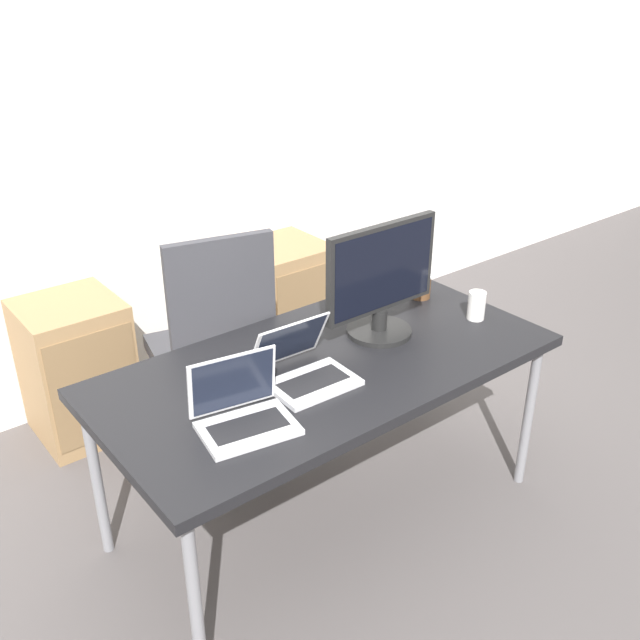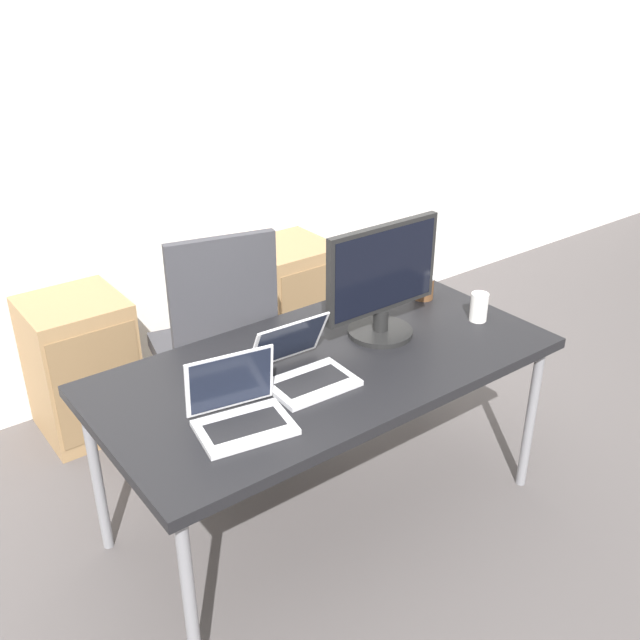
{
  "view_description": "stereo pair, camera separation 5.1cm",
  "coord_description": "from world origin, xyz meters",
  "px_view_note": "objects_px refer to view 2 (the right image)",
  "views": [
    {
      "loc": [
        -1.41,
        -1.75,
        2.01
      ],
      "look_at": [
        0.0,
        0.04,
        0.86
      ],
      "focal_mm": 40.0,
      "sensor_mm": 36.0,
      "label": 1
    },
    {
      "loc": [
        -1.37,
        -1.78,
        2.01
      ],
      "look_at": [
        0.0,
        0.04,
        0.86
      ],
      "focal_mm": 40.0,
      "sensor_mm": 36.0,
      "label": 2
    }
  ],
  "objects_px": {
    "coffee_cup_white": "(479,307)",
    "coffee_cup_brown": "(424,287)",
    "cabinet_right": "(290,301)",
    "laptop_right": "(240,411)",
    "cabinet_left": "(82,366)",
    "monitor": "(382,283)",
    "office_chair": "(217,366)",
    "laptop_left": "(304,369)"
  },
  "relations": [
    {
      "from": "coffee_cup_white",
      "to": "coffee_cup_brown",
      "type": "bearing_deg",
      "value": 95.41
    },
    {
      "from": "cabinet_right",
      "to": "coffee_cup_brown",
      "type": "height_order",
      "value": "coffee_cup_brown"
    },
    {
      "from": "laptop_right",
      "to": "cabinet_left",
      "type": "bearing_deg",
      "value": 93.37
    },
    {
      "from": "monitor",
      "to": "cabinet_right",
      "type": "bearing_deg",
      "value": 72.81
    },
    {
      "from": "cabinet_left",
      "to": "cabinet_right",
      "type": "height_order",
      "value": "same"
    },
    {
      "from": "office_chair",
      "to": "coffee_cup_white",
      "type": "distance_m",
      "value": 1.17
    },
    {
      "from": "coffee_cup_brown",
      "to": "office_chair",
      "type": "bearing_deg",
      "value": 145.88
    },
    {
      "from": "cabinet_left",
      "to": "laptop_left",
      "type": "distance_m",
      "value": 1.35
    },
    {
      "from": "monitor",
      "to": "office_chair",
      "type": "bearing_deg",
      "value": 120.59
    },
    {
      "from": "monitor",
      "to": "coffee_cup_brown",
      "type": "bearing_deg",
      "value": 20.65
    },
    {
      "from": "laptop_left",
      "to": "office_chair",
      "type": "bearing_deg",
      "value": 85.77
    },
    {
      "from": "office_chair",
      "to": "coffee_cup_brown",
      "type": "relative_size",
      "value": 10.36
    },
    {
      "from": "cabinet_right",
      "to": "office_chair",
      "type": "bearing_deg",
      "value": -146.65
    },
    {
      "from": "office_chair",
      "to": "coffee_cup_brown",
      "type": "distance_m",
      "value": 0.98
    },
    {
      "from": "laptop_right",
      "to": "coffee_cup_brown",
      "type": "distance_m",
      "value": 1.17
    },
    {
      "from": "laptop_left",
      "to": "laptop_right",
      "type": "bearing_deg",
      "value": -163.01
    },
    {
      "from": "office_chair",
      "to": "monitor",
      "type": "height_order",
      "value": "monitor"
    },
    {
      "from": "cabinet_left",
      "to": "laptop_right",
      "type": "distance_m",
      "value": 1.39
    },
    {
      "from": "laptop_right",
      "to": "coffee_cup_white",
      "type": "xyz_separation_m",
      "value": [
        1.15,
        0.05,
        0.01
      ]
    },
    {
      "from": "office_chair",
      "to": "cabinet_right",
      "type": "bearing_deg",
      "value": 33.35
    },
    {
      "from": "coffee_cup_white",
      "to": "cabinet_right",
      "type": "bearing_deg",
      "value": 92.06
    },
    {
      "from": "office_chair",
      "to": "cabinet_left",
      "type": "distance_m",
      "value": 0.66
    },
    {
      "from": "cabinet_right",
      "to": "laptop_right",
      "type": "relative_size",
      "value": 2.06
    },
    {
      "from": "laptop_right",
      "to": "coffee_cup_brown",
      "type": "relative_size",
      "value": 3.13
    },
    {
      "from": "laptop_left",
      "to": "monitor",
      "type": "relative_size",
      "value": 0.59
    },
    {
      "from": "monitor",
      "to": "coffee_cup_white",
      "type": "height_order",
      "value": "monitor"
    },
    {
      "from": "office_chair",
      "to": "laptop_left",
      "type": "height_order",
      "value": "office_chair"
    },
    {
      "from": "cabinet_right",
      "to": "laptop_right",
      "type": "bearing_deg",
      "value": -129.8
    },
    {
      "from": "cabinet_right",
      "to": "coffee_cup_brown",
      "type": "bearing_deg",
      "value": -88.92
    },
    {
      "from": "coffee_cup_white",
      "to": "cabinet_left",
      "type": "bearing_deg",
      "value": 133.82
    },
    {
      "from": "cabinet_left",
      "to": "monitor",
      "type": "relative_size",
      "value": 1.3
    },
    {
      "from": "office_chair",
      "to": "cabinet_right",
      "type": "relative_size",
      "value": 1.61
    },
    {
      "from": "cabinet_left",
      "to": "monitor",
      "type": "bearing_deg",
      "value": -53.67
    },
    {
      "from": "coffee_cup_white",
      "to": "laptop_left",
      "type": "bearing_deg",
      "value": 176.49
    },
    {
      "from": "coffee_cup_white",
      "to": "coffee_cup_brown",
      "type": "height_order",
      "value": "coffee_cup_white"
    },
    {
      "from": "cabinet_right",
      "to": "coffee_cup_brown",
      "type": "xyz_separation_m",
      "value": [
        0.02,
        -0.99,
        0.43
      ]
    },
    {
      "from": "laptop_left",
      "to": "laptop_right",
      "type": "relative_size",
      "value": 0.94
    },
    {
      "from": "laptop_left",
      "to": "monitor",
      "type": "bearing_deg",
      "value": 12.47
    },
    {
      "from": "cabinet_right",
      "to": "laptop_left",
      "type": "bearing_deg",
      "value": -122.7
    },
    {
      "from": "cabinet_right",
      "to": "laptop_left",
      "type": "distance_m",
      "value": 1.52
    },
    {
      "from": "monitor",
      "to": "laptop_right",
      "type": "bearing_deg",
      "value": -165.62
    },
    {
      "from": "laptop_right",
      "to": "coffee_cup_brown",
      "type": "xyz_separation_m",
      "value": [
        1.12,
        0.33,
        0.01
      ]
    }
  ]
}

